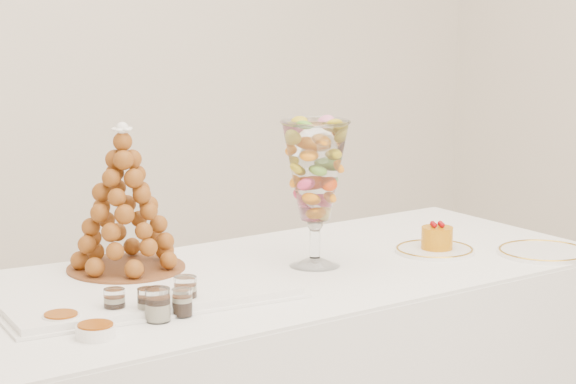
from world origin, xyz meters
TOP-DOWN VIEW (x-y plane):
  - lace_tray at (-0.39, 0.32)m, footprint 0.73×0.58m
  - macaron_vase at (0.10, 0.25)m, footprint 0.17×0.17m
  - cake_plate at (0.46, 0.18)m, footprint 0.22×0.22m
  - spare_plate at (0.68, -0.01)m, footprint 0.25×0.25m
  - verrine_a at (-0.53, 0.14)m, footprint 0.05×0.05m
  - verrine_b at (-0.47, 0.10)m, footprint 0.06×0.06m
  - verrine_c at (-0.36, 0.12)m, footprint 0.05×0.05m
  - verrine_d at (-0.46, 0.06)m, footprint 0.07×0.07m
  - verrine_e at (-0.40, 0.07)m, footprint 0.05×0.05m
  - ramekin_back at (-0.65, 0.15)m, footprint 0.08×0.08m
  - ramekin_front at (-0.62, 0.04)m, footprint 0.08×0.08m
  - croquembouche at (-0.35, 0.43)m, footprint 0.31×0.31m
  - mousse_cake at (0.46, 0.18)m, footprint 0.09×0.09m

SIDE VIEW (x-z plane):
  - cake_plate at x=0.46m, z-range 0.73..0.74m
  - spare_plate at x=0.68m, z-range 0.73..0.74m
  - lace_tray at x=-0.39m, z-range 0.73..0.75m
  - ramekin_back at x=-0.65m, z-range 0.73..0.75m
  - ramekin_front at x=-0.62m, z-range 0.73..0.75m
  - verrine_e at x=-0.40m, z-range 0.73..0.79m
  - verrine_a at x=-0.53m, z-range 0.73..0.79m
  - verrine_b at x=-0.47m, z-range 0.73..0.79m
  - verrine_c at x=-0.36m, z-range 0.73..0.80m
  - verrine_d at x=-0.46m, z-range 0.73..0.80m
  - mousse_cake at x=0.46m, z-range 0.73..0.81m
  - croquembouche at x=-0.35m, z-range 0.74..1.11m
  - macaron_vase at x=0.10m, z-range 0.78..1.16m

